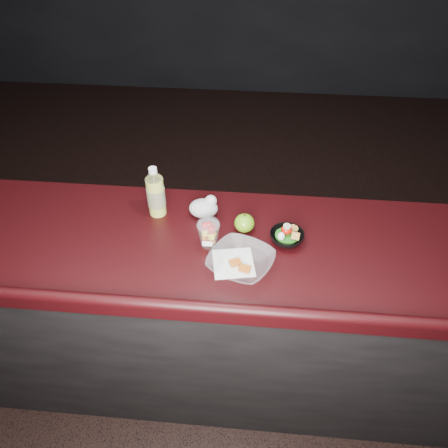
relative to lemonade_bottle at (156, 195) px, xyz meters
The scene contains 10 objects.
ground 1.24m from the lemonade_bottle, 64.24° to the right, with size 8.00×8.00×0.00m, color black.
room_shell 0.88m from the lemonade_bottle, 64.24° to the right, with size 8.00×8.00×8.00m.
counter 0.67m from the lemonade_bottle, 37.04° to the right, with size 4.06×0.71×1.02m.
lemonade_bottle is the anchor object (origin of this frame).
fruit_cup 0.31m from the lemonade_bottle, 35.68° to the right, with size 0.10×0.10×0.14m.
green_apple 0.41m from the lemonade_bottle, 11.57° to the right, with size 0.09×0.09×0.09m.
plastic_bag 0.22m from the lemonade_bottle, ahead, with size 0.13×0.11×0.09m.
snack_bowl 0.60m from the lemonade_bottle, 13.13° to the right, with size 0.17×0.17×0.08m.
takeout_bowl 0.50m from the lemonade_bottle, 37.48° to the right, with size 0.33×0.33×0.06m.
paper_napkin 0.47m from the lemonade_bottle, 37.98° to the right, with size 0.16×0.16×0.00m, color white.
Camera 1 is at (0.21, -1.01, 2.30)m, focal length 35.00 mm.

